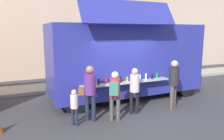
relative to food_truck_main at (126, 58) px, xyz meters
name	(u,v)px	position (x,y,z in m)	size (l,w,h in m)	color
ground_plane	(134,114)	(-0.65, -1.93, -1.68)	(60.00, 60.00, 0.00)	#38383D
curb_strip	(25,90)	(-4.00, 2.62, -1.60)	(28.00, 1.60, 0.15)	#9E998E
building_behind	(36,18)	(-3.00, 6.52, 1.98)	(32.00, 2.40, 7.31)	beige
food_truck_main	(126,58)	(0.00, 0.00, 0.00)	(6.37, 2.99, 3.87)	#2B3099
trash_bin	(169,71)	(4.13, 2.32, -1.22)	(0.60, 0.60, 0.92)	#2E5D3A
customer_front_ordering	(135,87)	(-0.62, -1.88, -0.73)	(0.33, 0.32, 1.59)	black
customer_mid_with_backpack	(115,91)	(-1.50, -2.20, -0.70)	(0.45, 0.52, 1.59)	#4D4A41
customer_rear_waiting	(90,89)	(-2.20, -1.85, -0.63)	(0.50, 0.52, 1.77)	#1D2335
customer_extra_browsing	(174,80)	(0.94, -2.00, -0.61)	(0.36, 0.36, 1.79)	#4F443E
child_near_queue	(74,104)	(-2.74, -2.01, -1.01)	(0.23, 0.23, 1.11)	#1F2437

